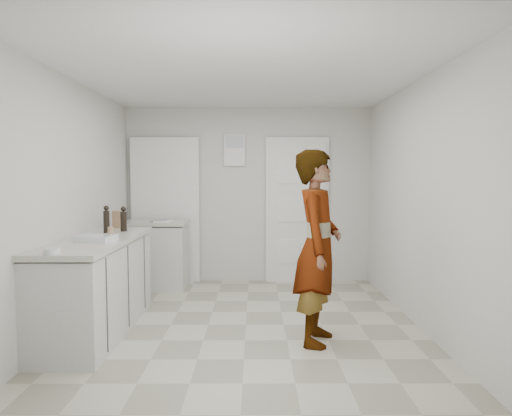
{
  "coord_description": "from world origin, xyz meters",
  "views": [
    {
      "loc": [
        0.09,
        -4.59,
        1.53
      ],
      "look_at": [
        0.1,
        0.4,
        1.18
      ],
      "focal_mm": 32.0,
      "sensor_mm": 36.0,
      "label": 1
    }
  ],
  "objects_px": {
    "spice_jar": "(111,231)",
    "baking_dish": "(96,238)",
    "oil_cruet_a": "(124,219)",
    "oil_cruet_b": "(106,220)",
    "person": "(318,247)",
    "egg_bowl": "(52,251)",
    "cake_mix_box": "(118,219)"
  },
  "relations": [
    {
      "from": "spice_jar",
      "to": "baking_dish",
      "type": "xyz_separation_m",
      "value": [
        -0.0,
        -0.42,
        -0.02
      ]
    },
    {
      "from": "spice_jar",
      "to": "oil_cruet_a",
      "type": "bearing_deg",
      "value": 84.34
    },
    {
      "from": "spice_jar",
      "to": "oil_cruet_b",
      "type": "distance_m",
      "value": 0.25
    },
    {
      "from": "oil_cruet_a",
      "to": "baking_dish",
      "type": "height_order",
      "value": "oil_cruet_a"
    },
    {
      "from": "oil_cruet_b",
      "to": "baking_dish",
      "type": "xyz_separation_m",
      "value": [
        0.1,
        -0.63,
        -0.11
      ]
    },
    {
      "from": "oil_cruet_b",
      "to": "oil_cruet_a",
      "type": "bearing_deg",
      "value": 45.61
    },
    {
      "from": "person",
      "to": "baking_dish",
      "type": "xyz_separation_m",
      "value": [
        -2.05,
        0.07,
        0.07
      ]
    },
    {
      "from": "spice_jar",
      "to": "oil_cruet_b",
      "type": "xyz_separation_m",
      "value": [
        -0.11,
        0.2,
        0.1
      ]
    },
    {
      "from": "person",
      "to": "egg_bowl",
      "type": "xyz_separation_m",
      "value": [
        -2.14,
        -0.62,
        0.07
      ]
    },
    {
      "from": "egg_bowl",
      "to": "oil_cruet_b",
      "type": "bearing_deg",
      "value": 90.3
    },
    {
      "from": "person",
      "to": "oil_cruet_b",
      "type": "height_order",
      "value": "person"
    },
    {
      "from": "person",
      "to": "oil_cruet_a",
      "type": "relative_size",
      "value": 6.44
    },
    {
      "from": "person",
      "to": "spice_jar",
      "type": "height_order",
      "value": "person"
    },
    {
      "from": "cake_mix_box",
      "to": "oil_cruet_b",
      "type": "relative_size",
      "value": 0.68
    },
    {
      "from": "person",
      "to": "egg_bowl",
      "type": "bearing_deg",
      "value": 121.05
    },
    {
      "from": "person",
      "to": "egg_bowl",
      "type": "distance_m",
      "value": 2.23
    },
    {
      "from": "oil_cruet_a",
      "to": "baking_dish",
      "type": "xyz_separation_m",
      "value": [
        -0.04,
        -0.77,
        -0.1
      ]
    },
    {
      "from": "oil_cruet_a",
      "to": "oil_cruet_b",
      "type": "xyz_separation_m",
      "value": [
        -0.14,
        -0.14,
        0.01
      ]
    },
    {
      "from": "person",
      "to": "oil_cruet_b",
      "type": "relative_size",
      "value": 6.04
    },
    {
      "from": "oil_cruet_a",
      "to": "egg_bowl",
      "type": "height_order",
      "value": "oil_cruet_a"
    },
    {
      "from": "oil_cruet_a",
      "to": "cake_mix_box",
      "type": "bearing_deg",
      "value": 116.46
    },
    {
      "from": "egg_bowl",
      "to": "spice_jar",
      "type": "bearing_deg",
      "value": 84.96
    },
    {
      "from": "cake_mix_box",
      "to": "baking_dish",
      "type": "relative_size",
      "value": 0.53
    },
    {
      "from": "cake_mix_box",
      "to": "egg_bowl",
      "type": "bearing_deg",
      "value": -70.12
    },
    {
      "from": "person",
      "to": "spice_jar",
      "type": "bearing_deg",
      "value": 91.13
    },
    {
      "from": "cake_mix_box",
      "to": "egg_bowl",
      "type": "distance_m",
      "value": 1.78
    },
    {
      "from": "cake_mix_box",
      "to": "oil_cruet_b",
      "type": "height_order",
      "value": "oil_cruet_b"
    },
    {
      "from": "person",
      "to": "cake_mix_box",
      "type": "height_order",
      "value": "person"
    },
    {
      "from": "baking_dish",
      "to": "spice_jar",
      "type": "bearing_deg",
      "value": 89.4
    },
    {
      "from": "person",
      "to": "egg_bowl",
      "type": "height_order",
      "value": "person"
    },
    {
      "from": "oil_cruet_a",
      "to": "oil_cruet_b",
      "type": "height_order",
      "value": "oil_cruet_b"
    },
    {
      "from": "oil_cruet_a",
      "to": "oil_cruet_b",
      "type": "bearing_deg",
      "value": -134.39
    }
  ]
}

